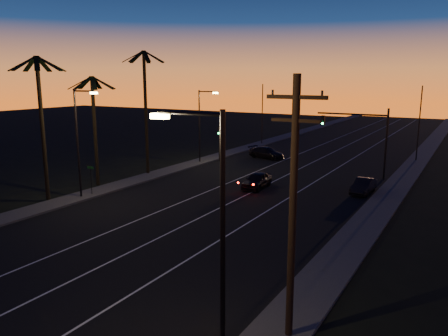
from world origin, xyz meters
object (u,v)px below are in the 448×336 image
Objects in this scene: utility_pole at (293,205)px; cross_car at (267,153)px; signal_mast at (362,130)px; right_car at (363,186)px; lead_car at (257,180)px.

cross_car is (-17.04, 34.72, -4.61)m from utility_pole.
signal_mast reaches higher than cross_car.
right_car is at bearing -37.72° from cross_car.
utility_pole reaches higher than lead_car.
right_car is at bearing -73.84° from signal_mast.
signal_mast is 7.87m from right_car.
right_car is (8.82, 3.07, -0.07)m from lead_car.
signal_mast is 1.49× the size of lead_car.
cross_car is (-5.61, 14.23, -0.02)m from lead_car.
utility_pole reaches higher than cross_car.
utility_pole is 1.41× the size of signal_mast.
utility_pole is 2.09× the size of lead_car.
right_car is at bearing 96.30° from utility_pole.
utility_pole is 23.91m from lead_car.
cross_car is (-12.57, 4.73, -4.08)m from signal_mast.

